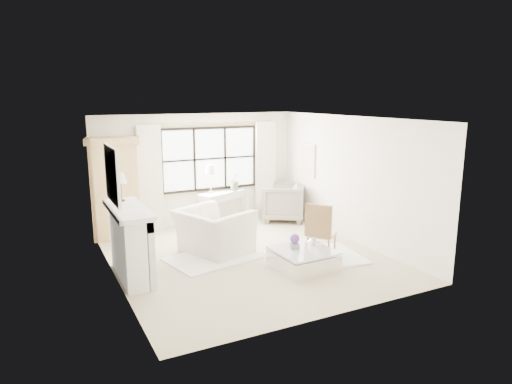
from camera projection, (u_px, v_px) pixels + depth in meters
floor at (248, 257)px, 8.97m from camera, size 5.50×5.50×0.00m
ceiling at (247, 119)px, 8.41m from camera, size 5.50×5.50×0.00m
wall_back at (198, 170)px, 11.09m from camera, size 5.00×0.00×5.00m
wall_front at (334, 226)px, 6.29m from camera, size 5.00×0.00×5.00m
wall_left at (112, 204)px, 7.59m from camera, size 0.00×5.50×5.50m
wall_right at (352, 179)px, 9.80m from camera, size 0.00×5.50×5.50m
window_pane at (210, 159)px, 11.16m from camera, size 2.40×0.02×1.50m
window_frame at (210, 159)px, 11.15m from camera, size 2.50×0.04×1.50m
curtain_rod at (210, 123)px, 10.92m from camera, size 3.30×0.04×0.04m
curtain_left at (150, 179)px, 10.50m from camera, size 0.55×0.10×2.47m
curtain_right at (265, 170)px, 11.82m from camera, size 0.55×0.10×2.47m
fireplace at (128, 242)px, 7.83m from camera, size 0.58×1.66×1.26m
mirror_frame at (112, 175)px, 7.50m from camera, size 0.05×1.15×0.95m
mirror_glass at (114, 175)px, 7.51m from camera, size 0.02×1.00×0.80m
art_frame at (307, 160)px, 11.22m from camera, size 0.04×0.62×0.82m
art_canvas at (307, 160)px, 11.22m from camera, size 0.01×0.52×0.72m
mantel_lamp at (120, 179)px, 8.10m from camera, size 0.22×0.22×0.51m
armoire at (116, 188)px, 9.99m from camera, size 1.25×0.93×2.24m
console_table at (223, 207)px, 11.31m from camera, size 1.37×0.89×0.80m
console_lamp at (211, 170)px, 10.96m from camera, size 0.28×0.28×0.69m
orchid_plant at (235, 180)px, 11.32m from camera, size 0.37×0.35×0.52m
side_table at (205, 226)px, 9.91m from camera, size 0.40×0.40×0.51m
rug_left at (212, 258)px, 8.88m from camera, size 1.85×1.48×0.03m
rug_right at (316, 257)px, 8.91m from camera, size 1.90×1.53×0.03m
club_armchair at (214, 231)px, 9.17m from camera, size 1.59×1.69×0.88m
wingback_chair at (283, 202)px, 11.59m from camera, size 1.41×1.40×0.94m
french_chair at (321, 242)px, 8.93m from camera, size 0.67×0.67×1.08m
coffee_table at (303, 260)px, 8.32m from camera, size 1.04×1.04×0.38m
planter_box at (295, 246)px, 8.29m from camera, size 0.17×0.17×0.11m
planter_flowers at (295, 239)px, 8.27m from camera, size 0.18×0.18×0.18m
pillar_candle at (318, 247)px, 8.21m from camera, size 0.09×0.09×0.12m
coffee_vase at (312, 241)px, 8.52m from camera, size 0.16×0.16×0.15m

